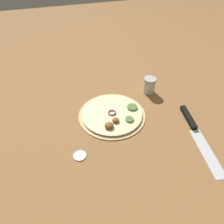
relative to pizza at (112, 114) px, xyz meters
name	(u,v)px	position (x,y,z in m)	size (l,w,h in m)	color
ground_plane	(112,115)	(0.00, 0.00, -0.01)	(3.00, 3.00, 0.00)	olive
pizza	(112,114)	(0.00, 0.00, 0.00)	(0.27, 0.27, 0.03)	#D6B77A
knife	(194,127)	(-0.28, 0.16, 0.00)	(0.08, 0.33, 0.02)	silver
spice_jar	(149,85)	(-0.20, -0.10, 0.03)	(0.05, 0.05, 0.07)	silver
loose_cap	(80,155)	(0.16, 0.16, 0.00)	(0.04, 0.04, 0.01)	#B2B2B7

